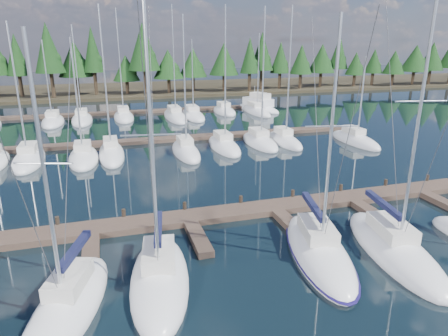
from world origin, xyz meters
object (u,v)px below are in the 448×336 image
object	(u,v)px
main_dock	(190,222)
motor_yacht_right	(258,107)
front_sailboat_4	(318,250)
front_sailboat_5	(393,248)
front_sailboat_2	(68,305)
front_sailboat_3	(160,278)

from	to	relation	value
main_dock	motor_yacht_right	bearing A→B (deg)	63.03
front_sailboat_4	front_sailboat_5	size ratio (longest dim) A/B	0.86
front_sailboat_2	motor_yacht_right	bearing A→B (deg)	59.84
front_sailboat_4	motor_yacht_right	size ratio (longest dim) A/B	1.31
main_dock	front_sailboat_2	bearing A→B (deg)	-134.95
front_sailboat_2	front_sailboat_5	xyz separation A→B (m)	(16.90, 0.14, 0.00)
main_dock	front_sailboat_2	world-z (taller)	front_sailboat_2
front_sailboat_2	front_sailboat_3	world-z (taller)	front_sailboat_3
motor_yacht_right	front_sailboat_4	bearing A→B (deg)	-107.39
main_dock	front_sailboat_3	xyz separation A→B (m)	(-2.75, -5.87, 0.08)
front_sailboat_2	front_sailboat_5	size ratio (longest dim) A/B	0.81
main_dock	motor_yacht_right	xyz separation A→B (m)	(20.17, 39.64, 0.32)
front_sailboat_2	motor_yacht_right	xyz separation A→B (m)	(27.02, 46.49, 0.24)
front_sailboat_3	front_sailboat_4	bearing A→B (deg)	1.09
front_sailboat_2	front_sailboat_4	distance (m)	12.86
front_sailboat_3	front_sailboat_4	size ratio (longest dim) A/B	1.03
front_sailboat_4	front_sailboat_3	bearing A→B (deg)	-178.91
front_sailboat_5	front_sailboat_4	bearing A→B (deg)	166.23
front_sailboat_4	front_sailboat_2	bearing A→B (deg)	-174.89
front_sailboat_5	motor_yacht_right	world-z (taller)	front_sailboat_5
front_sailboat_2	front_sailboat_4	xyz separation A→B (m)	(12.81, 1.15, -0.01)
front_sailboat_4	motor_yacht_right	xyz separation A→B (m)	(14.21, 45.35, 0.25)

